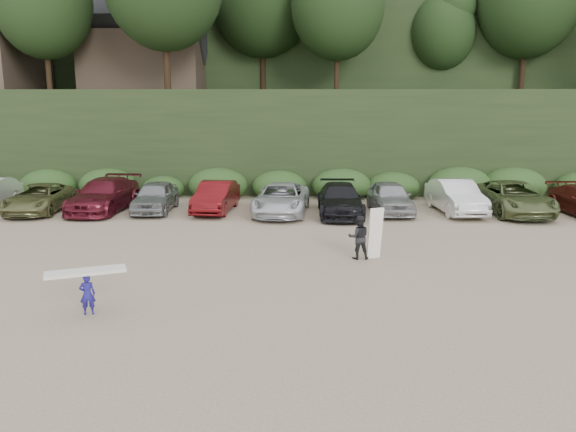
{
  "coord_description": "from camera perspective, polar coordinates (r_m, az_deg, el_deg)",
  "views": [
    {
      "loc": [
        -0.97,
        -16.74,
        5.35
      ],
      "look_at": [
        -1.48,
        3.0,
        1.3
      ],
      "focal_mm": 35.0,
      "sensor_mm": 36.0,
      "label": 1
    }
  ],
  "objects": [
    {
      "name": "child_surfer",
      "position": [
        15.19,
        -19.78,
        -6.56
      ],
      "size": [
        2.01,
        1.25,
        1.17
      ],
      "color": "navy",
      "rests_on": "ground"
    },
    {
      "name": "ground",
      "position": [
        17.6,
        4.59,
        -6.14
      ],
      "size": [
        120.0,
        120.0,
        0.0
      ],
      "primitive_type": "plane",
      "color": "tan",
      "rests_on": "ground"
    },
    {
      "name": "parked_cars",
      "position": [
        27.33,
        -3.08,
        1.89
      ],
      "size": [
        34.02,
        6.04,
        1.63
      ],
      "color": "#9D9CA0",
      "rests_on": "ground"
    },
    {
      "name": "hillside_backdrop",
      "position": [
        53.0,
        2.34,
        17.94
      ],
      "size": [
        90.0,
        41.5,
        28.0
      ],
      "color": "black",
      "rests_on": "ground"
    },
    {
      "name": "adult_surfer",
      "position": [
        19.44,
        7.35,
        -2.12
      ],
      "size": [
        1.22,
        0.61,
        1.8
      ],
      "color": "black",
      "rests_on": "ground"
    }
  ]
}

